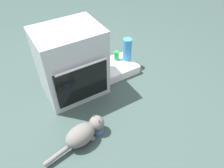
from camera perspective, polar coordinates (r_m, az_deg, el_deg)
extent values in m
plane|color=#384C47|center=(2.31, -4.84, -7.10)|extent=(8.00, 8.00, 0.00)
cube|color=#B7BABF|center=(2.30, -10.85, 5.59)|extent=(0.66, 0.51, 0.79)
cube|color=black|center=(2.18, -7.87, 0.05)|extent=(0.56, 0.01, 0.43)
cylinder|color=silver|center=(2.00, -8.15, 4.56)|extent=(0.53, 0.02, 0.02)
cube|color=white|center=(2.75, 1.31, 4.48)|extent=(0.46, 0.39, 0.11)
cylinder|color=#4C7AB7|center=(2.13, -3.85, -11.90)|extent=(0.12, 0.12, 0.05)
sphere|color=brown|center=(2.12, -3.88, -11.63)|extent=(0.07, 0.07, 0.07)
ellipsoid|color=slate|center=(2.00, -8.47, -13.44)|extent=(0.33, 0.25, 0.19)
sphere|color=slate|center=(2.05, -4.15, -10.36)|extent=(0.14, 0.14, 0.14)
cone|color=slate|center=(2.02, -4.94, -8.77)|extent=(0.05, 0.05, 0.06)
cone|color=slate|center=(1.98, -3.50, -10.11)|extent=(0.05, 0.05, 0.06)
cylinder|color=slate|center=(1.99, -14.50, -18.03)|extent=(0.26, 0.09, 0.05)
sphere|color=slate|center=(2.12, -7.08, -12.51)|extent=(0.05, 0.05, 0.05)
sphere|color=slate|center=(2.07, -5.28, -14.33)|extent=(0.05, 0.05, 0.05)
cylinder|color=green|center=(2.77, 1.19, 7.67)|extent=(0.07, 0.07, 0.12)
cylinder|color=#388CD1|center=(2.73, 4.08, 9.23)|extent=(0.11, 0.11, 0.30)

